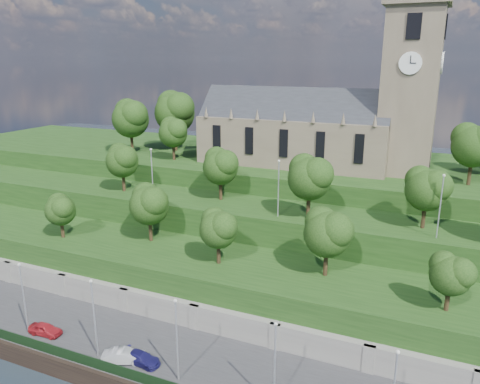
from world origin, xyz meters
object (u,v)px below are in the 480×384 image
at_px(church, 323,122).
at_px(car_middle, 124,356).
at_px(car_left, 45,329).
at_px(car_right, 141,358).

xyz_separation_m(church, car_middle, (-9.43, -43.36, -19.78)).
xyz_separation_m(car_left, car_middle, (11.45, -0.57, 0.06)).
bearing_deg(car_left, car_right, -94.44).
height_order(car_middle, car_right, car_middle).
bearing_deg(car_left, car_middle, -97.17).
bearing_deg(car_right, car_middle, 110.31).
bearing_deg(church, car_right, -100.14).
xyz_separation_m(church, car_left, (-20.88, -42.80, -19.84)).
bearing_deg(church, car_middle, -102.27).
xyz_separation_m(car_middle, car_right, (1.78, 0.54, -0.11)).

